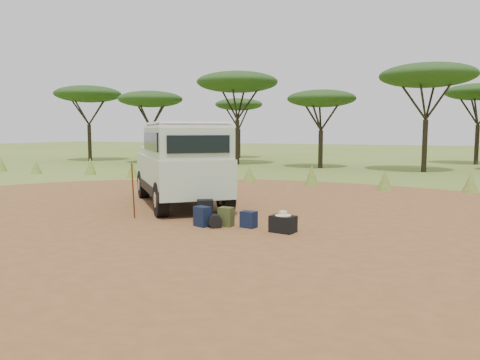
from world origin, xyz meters
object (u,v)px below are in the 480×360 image
at_px(backpack_olive, 226,217).
at_px(hard_case, 283,224).
at_px(backpack_navy, 202,217).
at_px(backpack_black, 205,211).
at_px(safari_vehicle, 181,166).
at_px(walking_staff, 133,191).
at_px(duffel_navy, 249,220).

height_order(backpack_olive, hard_case, backpack_olive).
relative_size(backpack_navy, hard_case, 0.89).
distance_m(backpack_black, backpack_navy, 0.62).
bearing_deg(backpack_olive, hard_case, -0.47).
xyz_separation_m(safari_vehicle, hard_case, (4.09, -2.39, -1.04)).
xyz_separation_m(walking_staff, duffel_navy, (3.08, 0.33, -0.55)).
distance_m(backpack_black, duffel_navy, 1.33).
xyz_separation_m(safari_vehicle, walking_staff, (0.09, -2.55, -0.48)).
height_order(backpack_black, duffel_navy, backpack_black).
relative_size(walking_staff, backpack_olive, 3.40).
bearing_deg(backpack_navy, hard_case, 25.71).
bearing_deg(walking_staff, backpack_black, -14.01).
relative_size(backpack_black, duffel_navy, 1.41).
bearing_deg(backpack_black, backpack_navy, -97.92).
xyz_separation_m(walking_staff, backpack_black, (1.77, 0.58, -0.47)).
height_order(safari_vehicle, duffel_navy, safari_vehicle).
relative_size(walking_staff, duffel_navy, 4.01).
bearing_deg(hard_case, backpack_black, 179.93).
height_order(backpack_black, hard_case, backpack_black).
height_order(backpack_black, backpack_navy, backpack_black).
height_order(backpack_navy, backpack_olive, backpack_navy).
distance_m(backpack_navy, duffel_navy, 1.12).
bearing_deg(backpack_olive, duffel_navy, 11.56).
relative_size(walking_staff, backpack_black, 2.84).
bearing_deg(duffel_navy, backpack_olive, -163.46).
bearing_deg(safari_vehicle, walking_staff, -40.24).
height_order(safari_vehicle, backpack_navy, safari_vehicle).
xyz_separation_m(backpack_black, backpack_navy, (0.23, -0.58, -0.04)).
bearing_deg(backpack_navy, walking_staff, -158.50).
distance_m(safari_vehicle, backpack_olive, 3.62).
bearing_deg(backpack_black, backpack_olive, -53.81).
xyz_separation_m(backpack_navy, backpack_olive, (0.52, 0.24, -0.01)).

